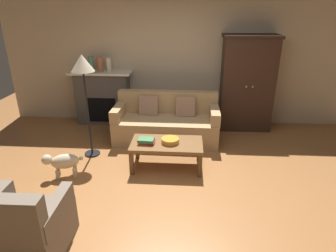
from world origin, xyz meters
TOP-DOWN VIEW (x-y plane):
  - ground_plane at (0.00, 0.00)m, footprint 9.60×9.60m
  - back_wall at (0.00, 2.55)m, footprint 7.20×0.10m
  - fireplace at (-1.55, 2.30)m, footprint 1.26×0.48m
  - armoire at (1.40, 2.22)m, footprint 1.06×0.57m
  - couch at (-0.15, 1.55)m, footprint 1.93×0.88m
  - coffee_table at (-0.07, 0.50)m, footprint 1.10×0.60m
  - fruit_bowl at (-0.02, 0.50)m, footprint 0.27×0.27m
  - book_stack at (-0.38, 0.46)m, footprint 0.26×0.19m
  - mantel_vase_jade at (-1.73, 2.28)m, footprint 0.11×0.11m
  - mantel_vase_terracotta at (-1.55, 2.28)m, footprint 0.12×0.12m
  - mantel_vase_cream at (-1.37, 2.28)m, footprint 0.10×0.10m
  - armchair_near_left at (-1.36, -1.34)m, footprint 0.79×0.78m
  - floor_lamp at (-1.38, 0.82)m, footprint 0.36×0.36m
  - dog at (-1.58, 0.11)m, footprint 0.55×0.31m

SIDE VIEW (x-z plane):
  - ground_plane at x=0.00m, z-range 0.00..0.00m
  - dog at x=-1.58m, z-range 0.05..0.44m
  - armchair_near_left at x=-1.36m, z-range -0.12..0.76m
  - couch at x=-0.15m, z-range -0.11..0.75m
  - coffee_table at x=-0.07m, z-range 0.16..0.58m
  - fruit_bowl at x=-0.02m, z-range 0.42..0.49m
  - book_stack at x=-0.38m, z-range 0.42..0.50m
  - fireplace at x=-1.55m, z-range 0.01..1.13m
  - armoire at x=1.40m, z-range 0.00..1.87m
  - mantel_vase_cream at x=-1.37m, z-range 1.12..1.39m
  - mantel_vase_terracotta at x=-1.55m, z-range 1.12..1.41m
  - mantel_vase_jade at x=-1.73m, z-range 1.12..1.42m
  - back_wall at x=0.00m, z-range 0.00..2.80m
  - floor_lamp at x=-1.38m, z-range 0.62..2.31m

